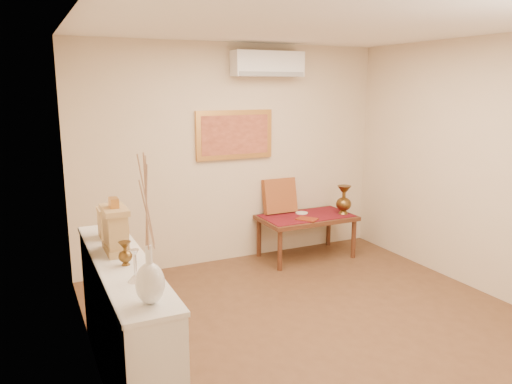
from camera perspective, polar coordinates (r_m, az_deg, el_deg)
floor at (r=4.74m, az=8.69°, el=-15.65°), size 4.50×4.50×0.00m
ceiling at (r=4.23m, az=9.91°, el=18.80°), size 4.50×4.50×0.00m
wall_back at (r=6.24m, az=-2.54°, el=4.29°), size 4.00×0.02×2.70m
wall_left at (r=3.57m, az=-18.26°, el=-2.18°), size 0.02×4.50×2.70m
wall_right at (r=5.65m, az=26.23°, el=2.25°), size 0.02×4.50×2.70m
white_vase at (r=2.81m, az=-12.29°, el=-4.16°), size 0.17×0.17×0.88m
candlestick at (r=3.25m, az=-13.65°, el=-8.17°), size 0.10×0.10×0.21m
brass_urn_small at (r=3.55m, az=-14.74°, el=-6.43°), size 0.10×0.10×0.22m
table_cloth at (r=6.45m, az=5.80°, el=-2.71°), size 1.14×0.59×0.01m
brass_urn_tall at (r=6.55m, az=10.01°, el=-0.53°), size 0.20×0.20×0.45m
plate at (r=6.54m, az=5.24°, el=-2.40°), size 0.16×0.16×0.01m
menu at (r=6.25m, az=5.86°, el=-3.09°), size 0.29×0.31×0.01m
cushion at (r=6.52m, az=2.71°, el=-0.43°), size 0.45×0.19×0.46m
display_ledge at (r=3.89m, az=-14.76°, el=-14.31°), size 0.37×2.02×0.98m
mantel_clock at (r=3.83m, az=-15.74°, el=-4.09°), size 0.17×0.36×0.41m
wooden_chest at (r=4.23m, az=-16.46°, el=-3.36°), size 0.16×0.21×0.24m
low_table at (r=6.47m, az=5.78°, el=-3.30°), size 1.20×0.70×0.55m
painting at (r=6.18m, az=-2.47°, el=6.56°), size 1.00×0.06×0.60m
ac_unit at (r=6.23m, az=1.35°, el=14.42°), size 0.90×0.25×0.30m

